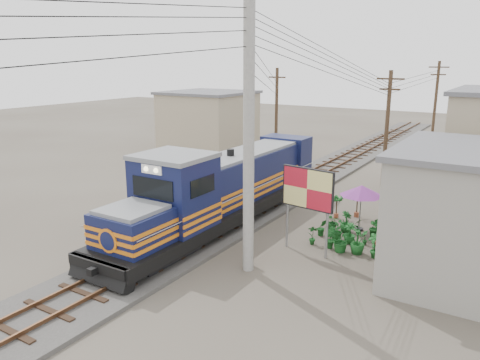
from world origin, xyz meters
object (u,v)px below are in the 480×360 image
Objects in this scene: market_umbrella at (361,191)px; vendor at (404,214)px; locomotive at (224,190)px; billboard at (308,191)px.

market_umbrella reaches higher than vendor.
vendor is (7.49, 3.29, -0.80)m from locomotive.
market_umbrella is (1.05, 3.61, -0.71)m from billboard.
market_umbrella is at bearing -10.46° from vendor.
market_umbrella is at bearing 81.70° from billboard.
market_umbrella is 1.26× the size of vendor.
billboard is at bearing -12.75° from locomotive.
billboard reaches higher than vendor.
locomotive reaches higher than vendor.
market_umbrella is at bearing 24.17° from locomotive.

